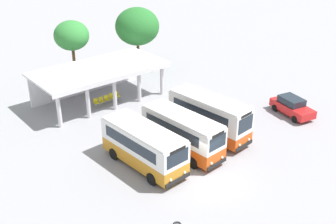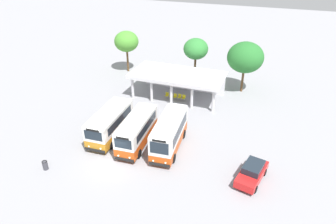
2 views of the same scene
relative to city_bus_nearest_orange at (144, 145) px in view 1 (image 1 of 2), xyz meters
The scene contains 13 objects.
ground_plane 5.09m from the city_bus_nearest_orange, 56.03° to the right, with size 180.00×180.00×0.00m, color #939399.
city_bus_nearest_orange is the anchor object (origin of this frame).
city_bus_second_in_row 3.36m from the city_bus_nearest_orange, ahead, with size 2.57×7.09×3.14m.
city_bus_middle_cream 6.69m from the city_bus_nearest_orange, ahead, with size 2.77×7.31×3.37m.
parked_car_flank 15.34m from the city_bus_nearest_orange, ahead, with size 2.60×4.45×1.62m.
terminal_canopy 12.93m from the city_bus_nearest_orange, 73.95° to the left, with size 12.38×6.11×3.40m.
waiting_chair_end_by_column 11.12m from the city_bus_nearest_orange, 77.41° to the left, with size 0.45×0.45×0.86m.
waiting_chair_second_from_end 11.26m from the city_bus_nearest_orange, 74.45° to the left, with size 0.45×0.45×0.86m.
waiting_chair_middle_seat 11.45m from the city_bus_nearest_orange, 71.60° to the left, with size 0.45×0.45×0.86m.
waiting_chair_fourth_seat 11.74m from the city_bus_nearest_orange, 68.98° to the left, with size 0.45×0.45×0.86m.
waiting_chair_fifth_seat 11.94m from the city_bus_nearest_orange, 66.25° to the left, with size 0.45×0.45×0.86m.
roadside_tree_behind_canopy 18.85m from the city_bus_nearest_orange, 76.96° to the left, with size 3.63×3.63×6.54m.
roadside_tree_east_of_canopy 20.55m from the city_bus_nearest_orange, 55.33° to the left, with size 4.91×4.91×7.12m.
Camera 1 is at (-17.50, -16.72, 16.74)m, focal length 44.42 mm.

